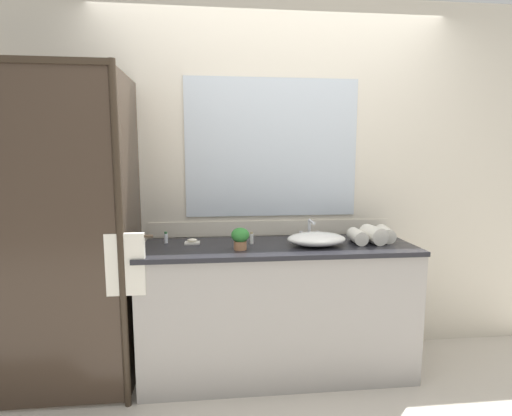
# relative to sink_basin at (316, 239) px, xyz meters

# --- Properties ---
(ground_plane) EXTENTS (8.00, 8.00, 0.00)m
(ground_plane) POSITION_rel_sink_basin_xyz_m (-0.25, 0.05, -0.94)
(ground_plane) COLOR beige
(wall_back_with_mirror) EXTENTS (4.40, 0.06, 2.60)m
(wall_back_with_mirror) POSITION_rel_sink_basin_xyz_m (-0.25, 0.39, 0.36)
(wall_back_with_mirror) COLOR beige
(wall_back_with_mirror) RESTS_ON ground_plane
(vanity_cabinet) EXTENTS (1.80, 0.58, 0.90)m
(vanity_cabinet) POSITION_rel_sink_basin_xyz_m (-0.25, 0.05, -0.49)
(vanity_cabinet) COLOR #9E9993
(vanity_cabinet) RESTS_ON ground_plane
(shower_enclosure) EXTENTS (1.20, 0.59, 2.00)m
(shower_enclosure) POSITION_rel_sink_basin_xyz_m (-1.52, -0.14, 0.08)
(shower_enclosure) COLOR #2D2319
(shower_enclosure) RESTS_ON ground_plane
(sink_basin) EXTENTS (0.39, 0.27, 0.09)m
(sink_basin) POSITION_rel_sink_basin_xyz_m (0.00, 0.00, 0.00)
(sink_basin) COLOR white
(sink_basin) RESTS_ON vanity_cabinet
(faucet) EXTENTS (0.17, 0.15, 0.15)m
(faucet) POSITION_rel_sink_basin_xyz_m (-0.00, 0.18, 0.01)
(faucet) COLOR silver
(faucet) RESTS_ON vanity_cabinet
(potted_plant) EXTENTS (0.11, 0.11, 0.14)m
(potted_plant) POSITION_rel_sink_basin_xyz_m (-0.51, -0.06, 0.03)
(potted_plant) COLOR #B77A51
(potted_plant) RESTS_ON vanity_cabinet
(soap_dish) EXTENTS (0.10, 0.07, 0.04)m
(soap_dish) POSITION_rel_sink_basin_xyz_m (-0.82, 0.14, -0.03)
(soap_dish) COLOR silver
(soap_dish) RESTS_ON vanity_cabinet
(amenity_bottle_lotion) EXTENTS (0.02, 0.02, 0.08)m
(amenity_bottle_lotion) POSITION_rel_sink_basin_xyz_m (-0.42, 0.10, -0.01)
(amenity_bottle_lotion) COLOR white
(amenity_bottle_lotion) RESTS_ON vanity_cabinet
(amenity_bottle_body_wash) EXTENTS (0.03, 0.03, 0.08)m
(amenity_bottle_body_wash) POSITION_rel_sink_basin_xyz_m (-1.00, 0.18, -0.01)
(amenity_bottle_body_wash) COLOR silver
(amenity_bottle_body_wash) RESTS_ON vanity_cabinet
(rolled_towel_near_edge) EXTENTS (0.14, 0.24, 0.10)m
(rolled_towel_near_edge) POSITION_rel_sink_basin_xyz_m (0.51, 0.09, 0.01)
(rolled_towel_near_edge) COLOR silver
(rolled_towel_near_edge) RESTS_ON vanity_cabinet
(rolled_towel_middle) EXTENTS (0.14, 0.20, 0.12)m
(rolled_towel_middle) POSITION_rel_sink_basin_xyz_m (0.40, 0.03, 0.01)
(rolled_towel_middle) COLOR silver
(rolled_towel_middle) RESTS_ON vanity_cabinet
(rolled_towel_far_edge) EXTENTS (0.10, 0.19, 0.09)m
(rolled_towel_far_edge) POSITION_rel_sink_basin_xyz_m (0.29, 0.04, 0.00)
(rolled_towel_far_edge) COLOR silver
(rolled_towel_far_edge) RESTS_ON vanity_cabinet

